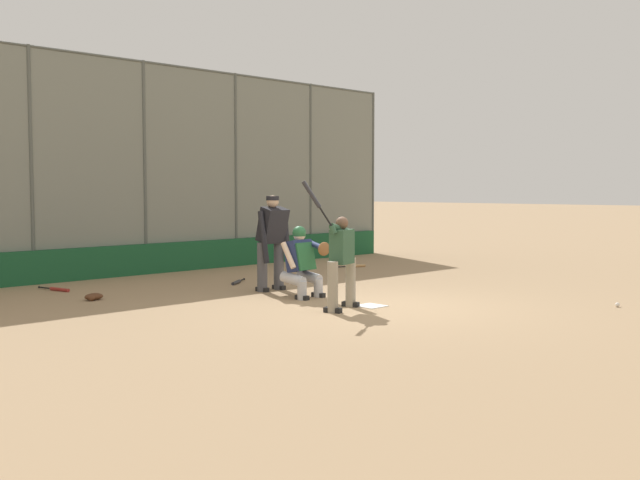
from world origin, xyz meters
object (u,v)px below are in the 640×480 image
Objects in this scene: baseball_loose at (617,305)px; spare_bat_third_base_side at (355,266)px; catcher_behind_plate at (303,261)px; spare_bat_near_backstop at (237,282)px; fielding_glove_on_dirt at (94,297)px; spare_bat_by_padding at (57,289)px; batter_at_plate at (341,259)px; umpire_home at (272,239)px.

spare_bat_third_base_side is at bearing -102.32° from baseball_loose.
baseball_loose is (-2.88, 4.41, -0.62)m from catcher_behind_plate.
fielding_glove_on_dirt is at bearing -34.24° from spare_bat_near_backstop.
catcher_behind_plate is 4.77m from spare_bat_by_padding.
spare_bat_by_padding is at bearing -59.86° from catcher_behind_plate.
batter_at_plate is at bearing 66.28° from catcher_behind_plate.
spare_bat_third_base_side is (-7.14, 1.09, 0.00)m from spare_bat_by_padding.
spare_bat_third_base_side is 7.25m from fielding_glove_on_dirt.
umpire_home is 1.63m from spare_bat_near_backstop.
batter_at_plate is at bearing 121.52° from fielding_glove_on_dirt.
spare_bat_near_backstop and spare_bat_third_base_side have the same top height.
baseball_loose is at bearing 75.34° from spare_bat_near_backstop.
spare_bat_third_base_side is at bearing 69.85° from spare_bat_by_padding.
fielding_glove_on_dirt reaches higher than spare_bat_third_base_side.
batter_at_plate reaches higher than spare_bat_by_padding.
catcher_behind_plate reaches higher than spare_bat_near_backstop.
umpire_home is 6.14m from baseball_loose.
umpire_home reaches higher than spare_bat_third_base_side.
fielding_glove_on_dirt is (7.23, 0.47, 0.03)m from spare_bat_third_base_side.
batter_at_plate is at bearing -41.73° from baseball_loose.
catcher_behind_plate is 0.70× the size of umpire_home.
catcher_behind_plate is 1.79× the size of spare_bat_near_backstop.
spare_bat_near_backstop is 3.19m from fielding_glove_on_dirt.
catcher_behind_plate is 5.30m from spare_bat_third_base_side.
umpire_home is (-0.21, -1.05, 0.31)m from catcher_behind_plate.
spare_bat_by_padding is 2.63× the size of fielding_glove_on_dirt.
batter_at_plate reaches higher than fielding_glove_on_dirt.
spare_bat_by_padding is 1.56m from fielding_glove_on_dirt.
catcher_behind_plate reaches higher than baseball_loose.
catcher_behind_plate is 17.13× the size of baseball_loose.
fielding_glove_on_dirt is at bearing -49.97° from baseball_loose.
fielding_glove_on_dirt is 4.53× the size of baseball_loose.
spare_bat_by_padding is 9.99m from baseball_loose.
catcher_behind_plate is at bearing 45.36° from spare_bat_near_backstop.
baseball_loose is at bearing -85.89° from spare_bat_third_base_side.
batter_at_plate is 2.33× the size of spare_bat_by_padding.
umpire_home is at bearing 156.74° from fielding_glove_on_dirt.
fielding_glove_on_dirt is (0.09, 1.56, 0.03)m from spare_bat_by_padding.
baseball_loose is (-2.67, 5.45, -0.93)m from umpire_home.
fielding_glove_on_dirt is at bearing -159.85° from spare_bat_third_base_side.
umpire_home is 2.31× the size of spare_bat_third_base_side.
umpire_home is at bearing -123.67° from batter_at_plate.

